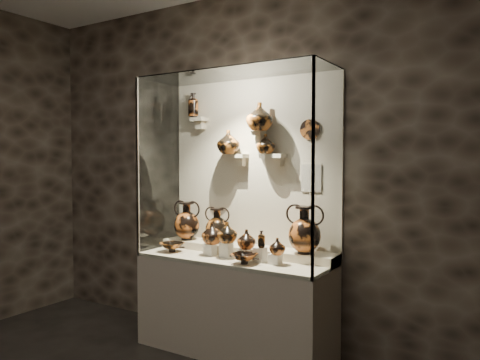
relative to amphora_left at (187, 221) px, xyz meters
name	(u,v)px	position (x,y,z in m)	size (l,w,h in m)	color
wall_back	(253,167)	(0.63, 0.18, 0.52)	(5.00, 0.02, 3.20)	black
plinth	(235,306)	(0.63, -0.14, -0.68)	(1.70, 0.60, 0.80)	beige
front_tier	(235,259)	(0.63, -0.14, -0.27)	(1.68, 0.58, 0.03)	beige
rear_tier	(245,251)	(0.63, 0.03, -0.23)	(1.70, 0.25, 0.10)	beige
back_panel	(253,167)	(0.63, 0.17, 0.52)	(1.70, 0.03, 1.60)	beige
glass_front	(215,168)	(0.63, -0.44, 0.52)	(1.70, 0.01, 1.60)	white
glass_left	(159,167)	(-0.22, -0.14, 0.52)	(0.01, 0.60, 1.60)	white
glass_right	(329,169)	(1.48, -0.14, 0.52)	(0.01, 0.60, 1.60)	white
glass_top	(234,73)	(0.63, -0.14, 1.31)	(1.70, 0.60, 0.01)	white
frame_post_left	(138,167)	(-0.21, -0.43, 0.52)	(0.02, 0.02, 1.60)	gray
frame_post_right	(313,169)	(1.47, -0.43, 0.52)	(0.02, 0.02, 1.60)	gray
pedestal_a	(210,250)	(0.41, -0.19, -0.20)	(0.09, 0.09, 0.10)	silver
pedestal_b	(227,250)	(0.58, -0.19, -0.19)	(0.09, 0.09, 0.13)	silver
pedestal_c	(243,254)	(0.75, -0.19, -0.21)	(0.09, 0.09, 0.09)	silver
pedestal_d	(260,255)	(0.91, -0.19, -0.19)	(0.09, 0.09, 0.12)	silver
pedestal_e	(275,259)	(1.05, -0.19, -0.21)	(0.09, 0.09, 0.08)	silver
bracket_ul	(199,119)	(0.08, 0.10, 0.97)	(0.14, 0.12, 0.04)	beige
bracket_ca	(239,156)	(0.53, 0.10, 0.62)	(0.14, 0.12, 0.04)	beige
bracket_cb	(259,133)	(0.73, 0.10, 0.82)	(0.10, 0.12, 0.04)	beige
bracket_cc	(277,156)	(0.91, 0.10, 0.62)	(0.14, 0.12, 0.04)	beige
amphora_left	(187,221)	(0.00, 0.00, 0.00)	(0.29, 0.29, 0.36)	#AC5620
amphora_mid	(217,225)	(0.34, 0.02, -0.02)	(0.26, 0.26, 0.32)	#A5591D
amphora_right	(304,230)	(1.22, -0.01, 0.01)	(0.31, 0.31, 0.39)	#AC5620
jug_a	(212,233)	(0.43, -0.19, -0.06)	(0.18, 0.18, 0.19)	#AC5620
jug_b	(227,232)	(0.60, -0.21, -0.03)	(0.17, 0.17, 0.18)	#A5591D
jug_c	(247,239)	(0.77, -0.18, -0.08)	(0.16, 0.16, 0.16)	#AC5620
jug_e	(277,246)	(1.08, -0.21, -0.10)	(0.13, 0.13, 0.14)	#AC5620
lekythos_small	(262,238)	(0.93, -0.21, -0.05)	(0.07, 0.07, 0.16)	#A5591D
kylix_left	(172,246)	(0.03, -0.26, -0.20)	(0.26, 0.22, 0.11)	#A5591D
kylix_right	(245,257)	(0.84, -0.32, -0.20)	(0.26, 0.22, 0.10)	#AC5620
lekythos_tall	(193,104)	(0.02, 0.08, 1.12)	(0.11, 0.11, 0.26)	#AC5620
ovoid_vase_a	(228,142)	(0.45, 0.04, 0.74)	(0.21, 0.21, 0.22)	#A5591D
ovoid_vase_b	(260,117)	(0.78, 0.03, 0.96)	(0.23, 0.23, 0.24)	#A5591D
ovoid_vase_c	(266,144)	(0.82, 0.06, 0.72)	(0.16, 0.16, 0.17)	#A5591D
wall_plate	(310,129)	(1.19, 0.14, 0.84)	(0.17, 0.17, 0.02)	#A1531F
info_placard	(311,178)	(1.21, 0.15, 0.43)	(0.17, 0.01, 0.23)	beige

